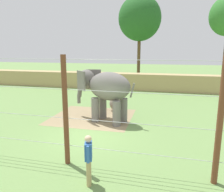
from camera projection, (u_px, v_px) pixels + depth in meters
name	position (u px, v px, depth m)	size (l,w,h in m)	color
ground_plane	(90.00, 135.00, 11.20)	(120.00, 120.00, 0.00)	#6B8E4C
dirt_patch	(92.00, 117.00, 14.34)	(5.05, 4.66, 0.01)	#937F5B
embankment_wall	(133.00, 81.00, 24.17)	(36.00, 1.80, 1.77)	tan
elephant	(105.00, 88.00, 13.09)	(3.99, 2.33, 3.06)	slate
enrichment_ball	(117.00, 103.00, 15.69)	(1.05, 1.05, 1.05)	gray
cable_fence	(63.00, 111.00, 8.06)	(11.68, 0.19, 4.09)	brown
zookeeper	(89.00, 158.00, 6.91)	(0.33, 0.57, 1.67)	tan
tree_left_of_centre	(140.00, 19.00, 29.90)	(5.78, 5.78, 11.52)	brown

